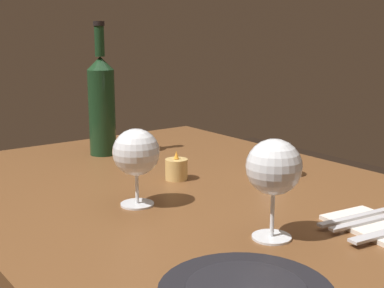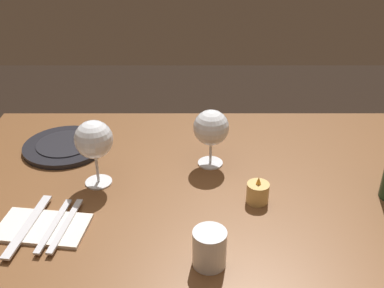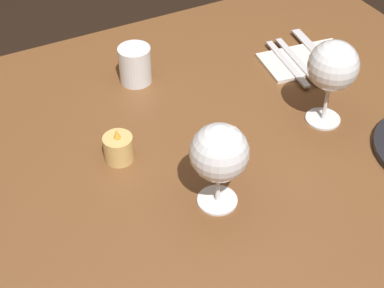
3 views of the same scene
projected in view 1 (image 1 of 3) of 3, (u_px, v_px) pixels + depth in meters
dining_table at (196, 233)px, 1.15m from camera, size 1.30×0.90×0.74m
wine_glass_left at (136, 154)px, 1.03m from camera, size 0.09×0.09×0.15m
wine_glass_right at (274, 169)px, 0.86m from camera, size 0.09×0.09×0.17m
wine_bottle at (102, 103)px, 1.44m from camera, size 0.07×0.07×0.36m
water_tumbler at (276, 162)px, 1.25m from camera, size 0.07×0.07×0.08m
votive_candle at (176, 170)px, 1.22m from camera, size 0.05×0.05×0.07m
folded_napkin at (381, 228)px, 0.92m from camera, size 0.20×0.13×0.01m
fork_inner at (369, 221)px, 0.94m from camera, size 0.04×0.18×0.00m
fork_outer at (357, 217)px, 0.95m from camera, size 0.04×0.18×0.00m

